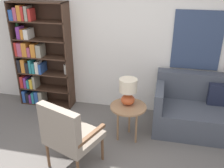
{
  "coord_description": "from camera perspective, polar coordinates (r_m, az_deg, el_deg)",
  "views": [
    {
      "loc": [
        0.7,
        -1.94,
        2.3
      ],
      "look_at": [
        0.04,
        1.02,
        0.9
      ],
      "focal_mm": 40.0,
      "sensor_mm": 36.0,
      "label": 1
    }
  ],
  "objects": [
    {
      "name": "wall_back",
      "position": [
        4.13,
        3.29,
        11.44
      ],
      "size": [
        6.4,
        0.08,
        2.7
      ],
      "color": "white",
      "rests_on": "ground_plane"
    },
    {
      "name": "side_table",
      "position": [
        3.56,
        3.73,
        -5.9
      ],
      "size": [
        0.51,
        0.51,
        0.55
      ],
      "color": "#99704C",
      "rests_on": "ground_plane"
    },
    {
      "name": "armchair",
      "position": [
        3.06,
        -10.12,
        -10.92
      ],
      "size": [
        0.74,
        0.73,
        0.93
      ],
      "color": "brown",
      "rests_on": "ground_plane"
    },
    {
      "name": "bookshelf",
      "position": [
        4.6,
        -16.88,
        5.77
      ],
      "size": [
        0.98,
        0.3,
        1.84
      ],
      "color": "#422B1E",
      "rests_on": "ground_plane"
    },
    {
      "name": "couch",
      "position": [
        4.16,
        23.16,
        -6.01
      ],
      "size": [
        1.93,
        0.81,
        0.84
      ],
      "color": "#474C56",
      "rests_on": "ground_plane"
    },
    {
      "name": "table_lamp",
      "position": [
        3.47,
        3.7,
        -1.41
      ],
      "size": [
        0.25,
        0.25,
        0.39
      ],
      "color": "#C65128",
      "rests_on": "side_table"
    }
  ]
}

